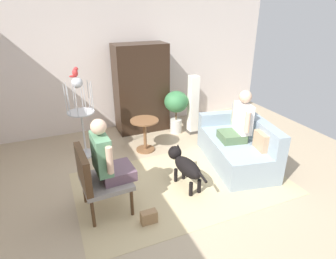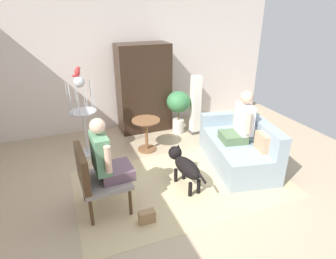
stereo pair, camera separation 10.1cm
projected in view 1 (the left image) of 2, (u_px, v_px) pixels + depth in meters
ground_plane at (183, 185)px, 4.39m from camera, size 7.11×7.11×0.00m
back_wall at (129, 62)px, 6.10m from camera, size 6.52×0.12×2.83m
area_rug at (183, 183)px, 4.42m from camera, size 3.19×1.94×0.01m
couch at (238, 146)px, 4.91m from camera, size 1.15×1.74×0.82m
armchair at (95, 177)px, 3.62m from camera, size 0.63×0.66×0.92m
person_on_couch at (240, 121)px, 4.68m from camera, size 0.52×0.54×0.85m
person_on_armchair at (107, 157)px, 3.59m from camera, size 0.50×0.58×0.85m
round_end_table at (145, 132)px, 5.27m from camera, size 0.52×0.52×0.62m
dog at (185, 165)px, 4.26m from camera, size 0.31×0.93×0.55m
bird_cage_stand at (81, 112)px, 4.94m from camera, size 0.47×0.47×1.44m
parrot at (75, 72)px, 4.65m from camera, size 0.17×0.10×0.17m
potted_plant at (176, 105)px, 5.92m from camera, size 0.49×0.49×0.92m
column_lamp at (193, 106)px, 5.92m from camera, size 0.20×0.20×1.23m
armoire_cabinet at (141, 88)px, 6.00m from camera, size 1.08×0.56×1.83m
handbag at (149, 217)px, 3.60m from camera, size 0.21×0.11×0.17m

